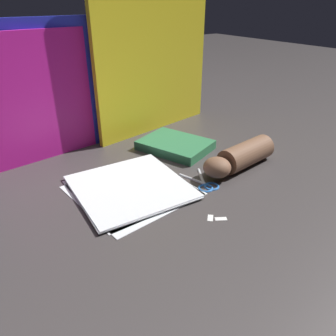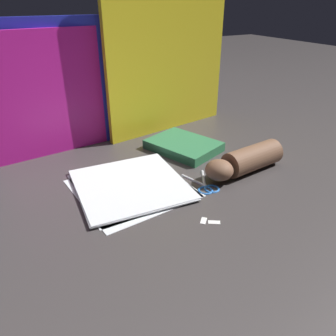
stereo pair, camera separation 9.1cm
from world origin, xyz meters
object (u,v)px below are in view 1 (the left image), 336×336
paper_stack (131,187)px  hand_forearm (239,157)px  book_closed (175,145)px  scissors (204,183)px

paper_stack → hand_forearm: hand_forearm is taller
paper_stack → hand_forearm: bearing=-14.0°
hand_forearm → book_closed: bearing=108.3°
scissors → hand_forearm: 0.16m
book_closed → scissors: size_ratio=2.02×
paper_stack → scissors: 0.21m
book_closed → scissors: (-0.08, -0.25, -0.01)m
paper_stack → scissors: bearing=-27.5°
paper_stack → scissors: paper_stack is taller
book_closed → hand_forearm: bearing=-71.7°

